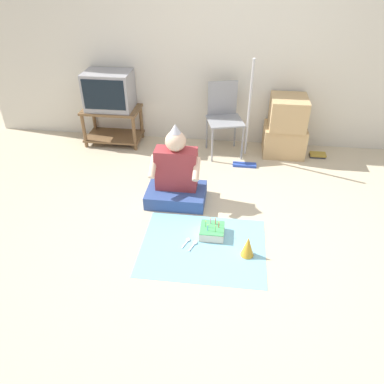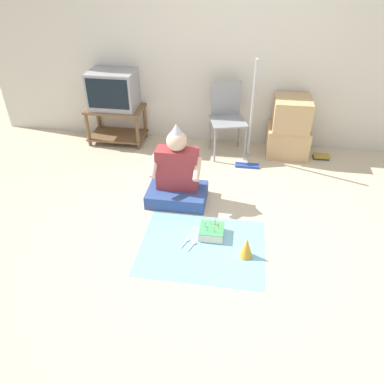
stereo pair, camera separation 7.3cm
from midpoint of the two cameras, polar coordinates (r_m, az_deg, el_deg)
ground_plane at (r=3.42m, az=4.44°, el=-7.43°), size 16.00×16.00×0.00m
wall_back at (r=4.74m, az=7.49°, el=21.82°), size 6.40×0.06×2.55m
tv_stand at (r=5.08m, az=-11.00°, el=10.50°), size 0.72×0.44×0.47m
tv at (r=4.93m, az=-11.52°, el=15.00°), size 0.57×0.42×0.46m
folding_chair at (r=4.66m, az=5.80°, el=11.77°), size 0.50×0.49×0.87m
cardboard_box_stack at (r=4.78m, az=15.04°, el=9.40°), size 0.51×0.46×0.73m
dust_mop at (r=4.44m, az=9.25°, el=8.48°), size 0.28×0.33×1.26m
book_pile at (r=4.94m, az=19.49°, el=5.10°), size 0.20×0.11×0.05m
person_seated at (r=3.78m, az=-1.73°, el=2.25°), size 0.60×0.43×0.84m
party_cloth at (r=3.35m, az=2.16°, el=-8.36°), size 1.09×0.87×0.01m
birthday_cake at (r=3.44m, az=3.60°, el=-6.02°), size 0.22×0.22×0.16m
party_hat_blue at (r=3.23m, az=8.96°, el=-8.34°), size 0.12×0.12×0.19m
plastic_spoon_near at (r=3.39m, az=-0.21°, el=-7.42°), size 0.07×0.14×0.01m
plastic_spoon_far at (r=3.36m, az=0.85°, el=-7.87°), size 0.07×0.14×0.01m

